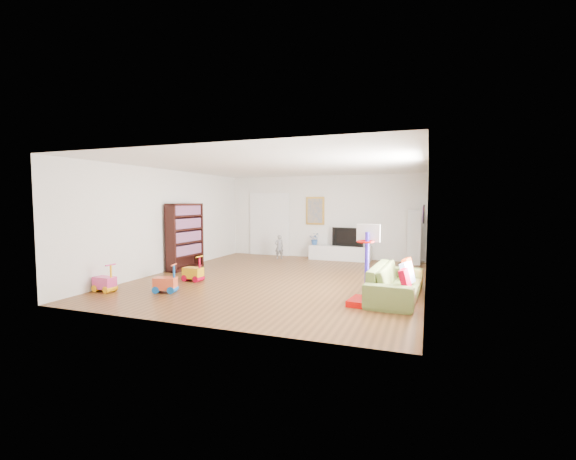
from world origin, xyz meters
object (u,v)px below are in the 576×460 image
(basketball_hoop, at_px, (364,265))
(media_console, at_px, (340,253))
(bookshelf, at_px, (185,236))
(sofa, at_px, (396,282))

(basketball_hoop, bearing_deg, media_console, 114.20)
(bookshelf, xyz_separation_m, sofa, (5.69, -1.31, -0.59))
(media_console, distance_m, bookshelf, 4.82)
(media_console, bearing_deg, sofa, -64.13)
(bookshelf, relative_size, sofa, 0.83)
(media_console, relative_size, sofa, 0.90)
(bookshelf, xyz_separation_m, basketball_hoop, (5.19, -2.01, -0.17))
(media_console, height_order, bookshelf, bookshelf)
(media_console, xyz_separation_m, sofa, (2.05, -4.39, 0.09))
(bookshelf, height_order, sofa, bookshelf)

